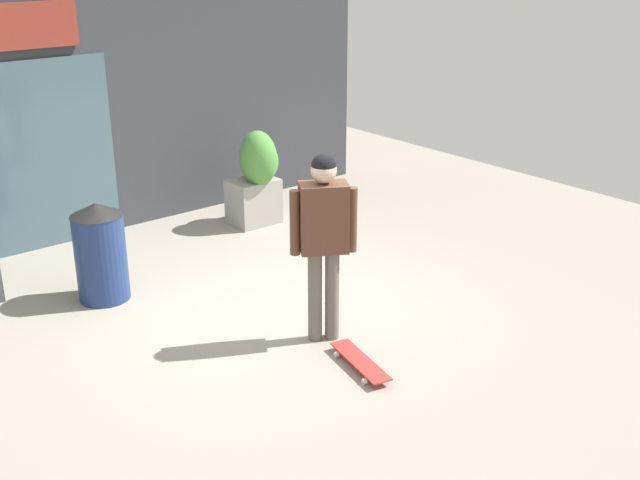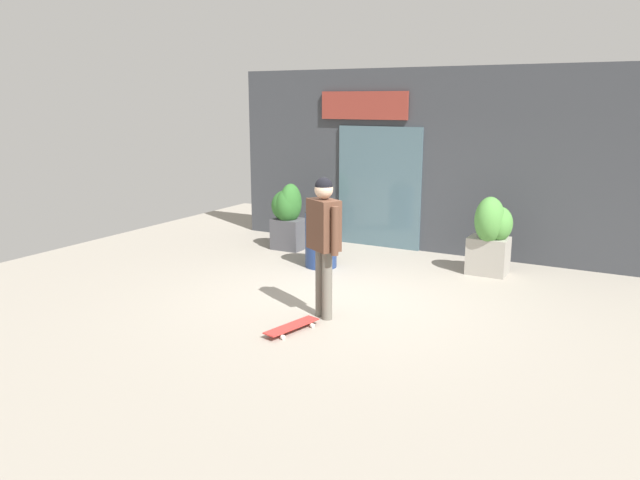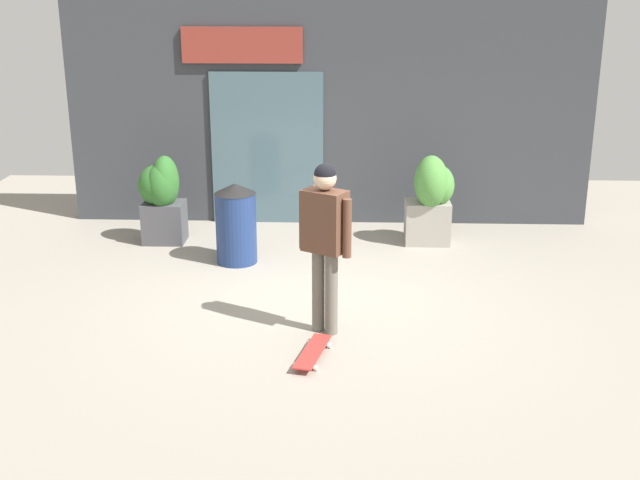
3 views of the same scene
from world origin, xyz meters
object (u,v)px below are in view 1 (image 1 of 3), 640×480
skateboarder (324,228)px  trash_bin (100,251)px  planter_box_right (257,175)px  skateboard (360,361)px

skateboarder → trash_bin: size_ratio=1.71×
skateboarder → trash_bin: bearing=-120.0°
planter_box_right → trash_bin: planter_box_right is taller
skateboarder → skateboard: bearing=21.6°
planter_box_right → skateboarder: bearing=-114.6°
skateboard → trash_bin: size_ratio=0.77×
skateboard → planter_box_right: (1.45, 3.58, 0.59)m
skateboarder → planter_box_right: skateboarder is taller
skateboarder → skateboard: skateboarder is taller
skateboarder → trash_bin: (-1.20, 2.11, -0.58)m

